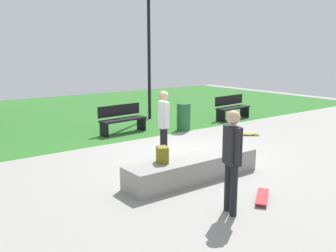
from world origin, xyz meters
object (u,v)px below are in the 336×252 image
skater_performing_trick (232,154)px  trash_bin (184,117)px  lamp_post (149,43)px  park_bench_far_left (122,118)px  backpack_on_ledge (162,155)px  park_bench_near_path (232,107)px  skateboard_spare (246,133)px  skateboard_by_ledge (262,197)px  concrete_ledge (193,168)px  skater_watching (164,121)px

skater_performing_trick → trash_bin: skater_performing_trick is taller
skater_performing_trick → lamp_post: lamp_post is taller
park_bench_far_left → trash_bin: size_ratio=1.80×
backpack_on_ledge → park_bench_near_path: size_ratio=0.20×
skateboard_spare → skateboard_by_ledge: bearing=-135.4°
park_bench_near_path → trash_bin: park_bench_near_path is taller
concrete_ledge → park_bench_far_left: size_ratio=1.90×
skater_watching → skateboard_spare: skater_watching is taller
backpack_on_ledge → park_bench_far_left: (1.81, 4.69, -0.15)m
concrete_ledge → skater_watching: bearing=79.1°
park_bench_near_path → lamp_post: bearing=141.9°
skater_performing_trick → trash_bin: size_ratio=1.92×
skateboard_spare → lamp_post: (-0.81, 4.24, 2.84)m
skater_watching → park_bench_far_left: 3.53m
skater_performing_trick → skater_watching: size_ratio=1.01×
skater_watching → lamp_post: size_ratio=0.35×
skateboard_by_ledge → skateboard_spare: (3.77, 3.73, 0.00)m
skateboard_by_ledge → trash_bin: 6.13m
backpack_on_ledge → park_bench_near_path: (6.47, 4.28, -0.15)m
skateboard_by_ledge → trash_bin: size_ratio=0.85×
skater_watching → park_bench_far_left: bearing=76.5°
park_bench_far_left → skateboard_spare: bearing=-42.2°
backpack_on_ledge → park_bench_far_left: 5.03m
skater_watching → skateboard_spare: bearing=10.6°
skater_performing_trick → skateboard_spare: bearing=39.0°
concrete_ledge → trash_bin: trash_bin is taller
skateboard_spare → lamp_post: bearing=100.8°
skateboard_spare → park_bench_near_path: bearing=53.0°
lamp_post → trash_bin: (-0.31, -2.47, -2.45)m
skater_performing_trick → concrete_ledge: bearing=69.8°
skater_performing_trick → skateboard_by_ledge: 1.30m
skateboard_by_ledge → park_bench_near_path: 8.14m
park_bench_far_left → lamp_post: bearing=36.0°
skater_performing_trick → skateboard_by_ledge: (0.87, 0.04, -0.96)m
lamp_post → park_bench_far_left: bearing=-144.0°
backpack_on_ledge → lamp_post: lamp_post is taller
skater_performing_trick → skater_watching: bearing=74.0°
trash_bin → park_bench_far_left: bearing=153.8°
backpack_on_ledge → skater_watching: size_ratio=0.19×
concrete_ledge → skateboard_by_ledge: (0.27, -1.61, -0.17)m
lamp_post → trash_bin: 3.49m
lamp_post → trash_bin: size_ratio=5.36×
skater_performing_trick → park_bench_far_left: bearing=75.3°
skater_watching → skateboard_spare: 3.95m
trash_bin → park_bench_near_path: bearing=9.9°
lamp_post → trash_bin: bearing=-97.1°
concrete_ledge → skateboard_spare: (4.04, 2.12, -0.17)m
park_bench_far_left → park_bench_near_path: (4.67, -0.41, 0.00)m
concrete_ledge → lamp_post: bearing=63.1°
skater_performing_trick → skater_watching: 3.18m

